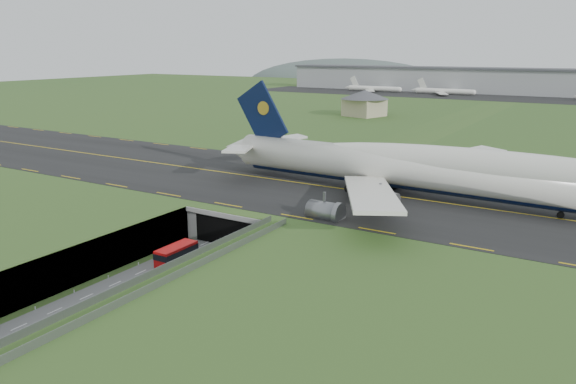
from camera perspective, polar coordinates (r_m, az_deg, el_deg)
The scene contains 10 objects.
ground at distance 91.13m, azimuth -9.57°, elevation -6.95°, with size 900.00×900.00×0.00m, color #2B5221.
airfield_deck at distance 90.09m, azimuth -9.65°, elevation -5.18°, with size 800.00×800.00×6.00m, color gray.
trench_road at distance 86.00m, azimuth -12.85°, elevation -8.37°, with size 12.00×75.00×0.20m, color slate.
taxiway at distance 115.07m, azimuth 1.02°, elevation 0.93°, with size 800.00×44.00×0.18m, color black.
tunnel_portal at distance 102.51m, azimuth -3.57°, elevation -2.38°, with size 17.00×22.30×6.00m.
guideway at distance 69.24m, azimuth -13.14°, elevation -9.43°, with size 3.00×53.00×7.05m.
jumbo_jet at distance 104.14m, azimuth 14.87°, elevation 2.15°, with size 100.02×63.33×20.96m.
shuttle_tram at distance 89.64m, azimuth -11.26°, elevation -6.27°, with size 2.85×7.34×3.00m.
service_building at distance 232.68m, azimuth 7.79°, elevation 9.17°, with size 24.04×24.04×10.64m.
cargo_terminal at distance 368.05m, azimuth 22.72°, elevation 10.33°, with size 320.00×67.00×15.60m.
Camera 1 is at (56.20, -63.79, 32.79)m, focal length 35.00 mm.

